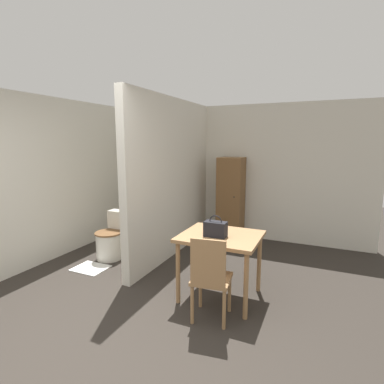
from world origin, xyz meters
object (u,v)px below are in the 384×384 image
(toilet, at_px, (111,240))
(wooden_chair, at_px, (210,276))
(dining_table, at_px, (221,243))
(handbag, at_px, (216,229))
(wooden_cabinet, at_px, (231,199))

(toilet, bearing_deg, wooden_chair, -25.33)
(dining_table, bearing_deg, wooden_chair, -82.38)
(dining_table, relative_size, handbag, 3.59)
(handbag, bearing_deg, dining_table, 67.93)
(wooden_cabinet, bearing_deg, dining_table, -76.08)
(dining_table, distance_m, wooden_chair, 0.55)
(dining_table, bearing_deg, toilet, 167.06)
(wooden_cabinet, bearing_deg, wooden_chair, -77.28)
(wooden_chair, relative_size, wooden_cabinet, 0.59)
(dining_table, xyz_separation_m, wooden_chair, (0.07, -0.51, -0.18))
(dining_table, xyz_separation_m, handbag, (-0.03, -0.09, 0.19))
(dining_table, distance_m, toilet, 2.06)
(wooden_chair, height_order, handbag, handbag)
(dining_table, height_order, wooden_chair, wooden_chair)
(toilet, relative_size, wooden_cabinet, 0.47)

